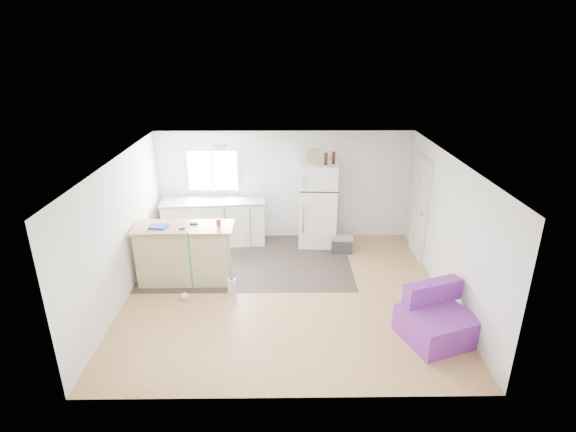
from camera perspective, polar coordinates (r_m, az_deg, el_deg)
The scene contains 19 objects.
room at distance 7.50m, azimuth -0.34°, elevation -1.88°, with size 5.51×5.01×2.41m.
vinyl_zone at distance 9.17m, azimuth -4.93°, elevation -5.68°, with size 4.05×2.50×0.00m, color #382E2A.
window at distance 9.85m, azimuth -9.54°, elevation 5.72°, with size 1.18×0.06×0.98m.
interior_door at distance 9.42m, azimuth 16.40°, elevation 0.99°, with size 0.11×0.92×2.10m.
ceiling_fixture at distance 8.37m, azimuth -8.75°, elevation 8.71°, with size 0.30×0.30×0.07m, color white.
kitchen_cabinets at distance 9.88m, azimuth -9.32°, elevation -0.66°, with size 2.26×0.87×1.28m.
peninsula at distance 8.40m, azimuth -13.05°, elevation -4.66°, with size 1.78×0.70×1.09m.
refrigerator at distance 9.60m, azimuth 3.78°, elevation 1.49°, with size 0.84×0.80×1.80m.
cooler at distance 9.52m, azimuth 6.86°, elevation -3.53°, with size 0.48×0.35×0.35m.
purple_seat at distance 7.20m, azimuth 18.25°, elevation -12.48°, with size 1.19×1.18×0.78m.
cleaner_jug at distance 8.05m, azimuth -7.12°, elevation -8.79°, with size 0.14×0.10×0.31m.
mop at distance 7.97m, azimuth -12.80°, elevation -8.77°, with size 0.24×0.36×1.30m.
red_cup at distance 8.08m, azimuth -8.82°, elevation -0.75°, with size 0.08×0.08×0.12m, color red.
blue_tray at distance 8.22m, azimuth -16.16°, elevation -1.31°, with size 0.30×0.22×0.04m, color #1436BD.
tool_a at distance 8.21m, azimuth -11.86°, elevation -0.96°, with size 0.14×0.05×0.03m, color black.
tool_b at distance 8.05m, azimuth -13.33°, elevation -1.56°, with size 0.10×0.04×0.03m, color black.
cardboard_box at distance 9.24m, azimuth 3.11°, elevation 7.51°, with size 0.20×0.10×0.30m, color tan.
bottle_left at distance 9.20m, azimuth 4.82°, elevation 7.25°, with size 0.07×0.07×0.25m, color #341609.
bottle_right at distance 9.31m, azimuth 5.79°, elevation 7.37°, with size 0.07×0.07×0.25m, color #341609.
Camera 1 is at (-0.04, -6.89, 4.17)m, focal length 28.00 mm.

